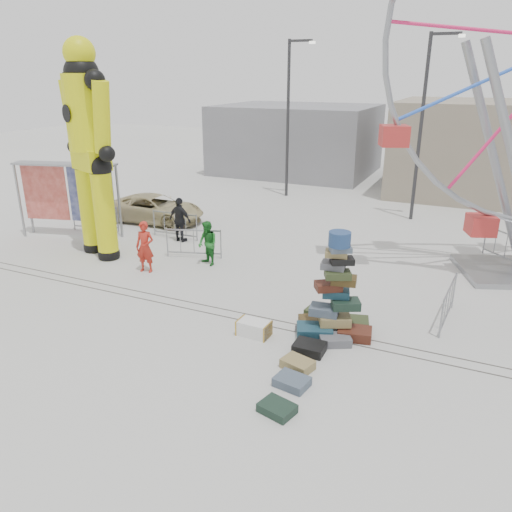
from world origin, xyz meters
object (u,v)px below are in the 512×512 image
at_px(lamp_post_right, 424,120).
at_px(barricade_wheel_front, 448,304).
at_px(lamp_post_left, 290,112).
at_px(banner_scaffold, 67,182).
at_px(barricade_dummy_a, 95,218).
at_px(pedestrian_green, 208,244).
at_px(pedestrian_black, 180,220).
at_px(pedestrian_red, 145,247).
at_px(barricade_wheel_back, 506,247).
at_px(steamer_trunk, 254,328).
at_px(barricade_dummy_b, 175,225).
at_px(suitcase_tower, 335,306).
at_px(crash_test_dummy, 89,143).
at_px(parked_suv, 155,209).
at_px(barricade_dummy_c, 194,243).

relative_size(lamp_post_right, barricade_wheel_front, 4.00).
bearing_deg(lamp_post_left, banner_scaffold, -117.25).
distance_m(barricade_dummy_a, pedestrian_green, 6.58).
relative_size(banner_scaffold, pedestrian_black, 2.37).
distance_m(lamp_post_right, barricade_wheel_front, 11.14).
bearing_deg(pedestrian_red, banner_scaffold, 149.04).
bearing_deg(lamp_post_left, pedestrian_red, -91.59).
bearing_deg(lamp_post_right, barricade_wheel_back, -49.50).
bearing_deg(steamer_trunk, lamp_post_right, 82.81).
bearing_deg(lamp_post_right, banner_scaffold, -145.44).
distance_m(banner_scaffold, barricade_dummy_a, 2.05).
xyz_separation_m(barricade_dummy_a, barricade_wheel_front, (14.45, -2.63, 0.00)).
distance_m(steamer_trunk, barricade_dummy_b, 8.74).
distance_m(suitcase_tower, crash_test_dummy, 10.40).
relative_size(barricade_wheel_back, pedestrian_green, 1.27).
bearing_deg(lamp_post_right, crash_test_dummy, -135.32).
bearing_deg(crash_test_dummy, banner_scaffold, 176.23).
bearing_deg(pedestrian_black, barricade_dummy_b, -21.98).
bearing_deg(pedestrian_red, barricade_wheel_front, -8.27).
distance_m(crash_test_dummy, barricade_dummy_a, 4.76).
relative_size(lamp_post_left, pedestrian_red, 4.54).
xyz_separation_m(barricade_dummy_a, parked_suv, (1.53, 2.20, 0.07)).
bearing_deg(barricade_wheel_back, banner_scaffold, -119.82).
height_order(lamp_post_left, parked_suv, lamp_post_left).
bearing_deg(crash_test_dummy, barricade_dummy_a, 156.57).
bearing_deg(parked_suv, barricade_wheel_back, -89.01).
relative_size(crash_test_dummy, barricade_dummy_b, 3.89).
height_order(lamp_post_left, barricade_dummy_b, lamp_post_left).
distance_m(barricade_dummy_c, pedestrian_red, 2.03).
xyz_separation_m(banner_scaffold, parked_suv, (1.84, 3.24, -1.67)).
bearing_deg(barricade_dummy_c, banner_scaffold, 160.90).
bearing_deg(barricade_dummy_a, banner_scaffold, -122.28).
xyz_separation_m(lamp_post_right, crash_test_dummy, (-9.91, -9.80, -0.38)).
relative_size(pedestrian_red, parked_suv, 0.40).
bearing_deg(suitcase_tower, pedestrian_green, 132.70).
bearing_deg(barricade_wheel_back, lamp_post_right, 176.35).
distance_m(lamp_post_left, barricade_wheel_front, 15.81).
relative_size(suitcase_tower, barricade_wheel_back, 1.39).
height_order(barricade_dummy_a, barricade_dummy_b, same).
xyz_separation_m(banner_scaffold, barricade_wheel_front, (14.76, -1.59, -1.74)).
bearing_deg(barricade_dummy_b, parked_suv, 139.99).
bearing_deg(barricade_wheel_back, steamer_trunk, -78.83).
height_order(lamp_post_right, pedestrian_black, lamp_post_right).
xyz_separation_m(lamp_post_left, barricade_dummy_b, (-1.47, -8.98, -3.93)).
relative_size(barricade_dummy_c, pedestrian_green, 1.27).
height_order(banner_scaffold, barricade_wheel_back, banner_scaffold).
bearing_deg(suitcase_tower, parked_suv, 128.25).
xyz_separation_m(barricade_wheel_back, pedestrian_red, (-11.13, -6.07, 0.33)).
height_order(barricade_wheel_back, pedestrian_red, pedestrian_red).
height_order(barricade_dummy_b, parked_suv, parked_suv).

